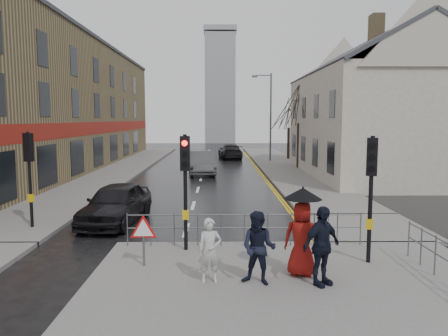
{
  "coord_description": "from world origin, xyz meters",
  "views": [
    {
      "loc": [
        1.16,
        -12.35,
        3.98
      ],
      "look_at": [
        1.39,
        4.73,
        2.05
      ],
      "focal_mm": 35.0,
      "sensor_mm": 36.0,
      "label": 1
    }
  ],
  "objects_px": {
    "pedestrian_a": "(210,250)",
    "car_parked": "(116,204)",
    "car_mid": "(202,163)",
    "pedestrian_with_umbrella": "(302,229)",
    "pedestrian_d": "(321,246)",
    "pedestrian_b": "(259,248)"
  },
  "relations": [
    {
      "from": "pedestrian_a",
      "to": "pedestrian_with_umbrella",
      "type": "distance_m",
      "value": 2.32
    },
    {
      "from": "pedestrian_a",
      "to": "pedestrian_d",
      "type": "relative_size",
      "value": 0.82
    },
    {
      "from": "pedestrian_a",
      "to": "pedestrian_d",
      "type": "xyz_separation_m",
      "value": [
        2.58,
        -0.22,
        0.16
      ]
    },
    {
      "from": "pedestrian_a",
      "to": "pedestrian_b",
      "type": "height_order",
      "value": "pedestrian_b"
    },
    {
      "from": "pedestrian_a",
      "to": "car_mid",
      "type": "distance_m",
      "value": 21.35
    },
    {
      "from": "pedestrian_with_umbrella",
      "to": "car_mid",
      "type": "distance_m",
      "value": 21.16
    },
    {
      "from": "pedestrian_with_umbrella",
      "to": "car_parked",
      "type": "bearing_deg",
      "value": 134.7
    },
    {
      "from": "pedestrian_b",
      "to": "pedestrian_with_umbrella",
      "type": "height_order",
      "value": "pedestrian_with_umbrella"
    },
    {
      "from": "car_parked",
      "to": "car_mid",
      "type": "xyz_separation_m",
      "value": [
        2.7,
        14.89,
        0.06
      ]
    },
    {
      "from": "car_mid",
      "to": "pedestrian_with_umbrella",
      "type": "bearing_deg",
      "value": -86.49
    },
    {
      "from": "pedestrian_a",
      "to": "car_parked",
      "type": "relative_size",
      "value": 0.34
    },
    {
      "from": "pedestrian_d",
      "to": "car_parked",
      "type": "distance_m",
      "value": 9.15
    },
    {
      "from": "car_parked",
      "to": "pedestrian_with_umbrella",
      "type": "bearing_deg",
      "value": -38.31
    },
    {
      "from": "pedestrian_b",
      "to": "car_parked",
      "type": "height_order",
      "value": "pedestrian_b"
    },
    {
      "from": "pedestrian_b",
      "to": "pedestrian_with_umbrella",
      "type": "bearing_deg",
      "value": 48.2
    },
    {
      "from": "car_mid",
      "to": "pedestrian_b",
      "type": "bearing_deg",
      "value": -89.64
    },
    {
      "from": "pedestrian_a",
      "to": "car_parked",
      "type": "bearing_deg",
      "value": 115.12
    },
    {
      "from": "pedestrian_a",
      "to": "pedestrian_with_umbrella",
      "type": "relative_size",
      "value": 0.7
    },
    {
      "from": "pedestrian_with_umbrella",
      "to": "pedestrian_d",
      "type": "height_order",
      "value": "pedestrian_with_umbrella"
    },
    {
      "from": "pedestrian_d",
      "to": "car_parked",
      "type": "height_order",
      "value": "pedestrian_d"
    },
    {
      "from": "pedestrian_d",
      "to": "car_mid",
      "type": "bearing_deg",
      "value": 66.72
    },
    {
      "from": "pedestrian_b",
      "to": "car_parked",
      "type": "relative_size",
      "value": 0.38
    }
  ]
}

